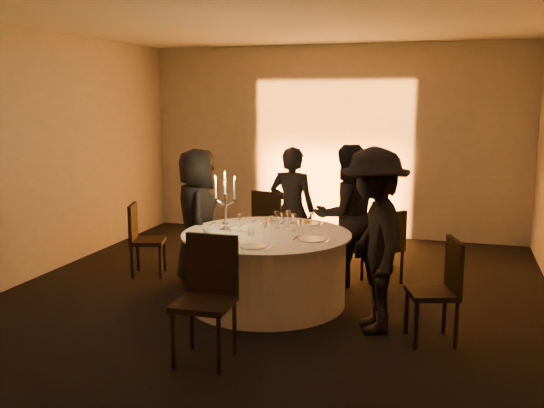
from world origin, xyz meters
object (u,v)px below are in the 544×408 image
(chair_left, at_px, (142,235))
(chair_back_left, at_px, (271,223))
(banquet_table, at_px, (267,268))
(guest_left, at_px, (198,217))
(chair_front, at_px, (208,290))
(guest_back_left, at_px, (292,210))
(chair_right, at_px, (441,285))
(guest_right, at_px, (373,240))
(candelabra, at_px, (225,210))
(guest_back_right, at_px, (346,215))
(chair_back_right, at_px, (386,243))
(coffee_cup, at_px, (206,232))

(chair_left, xyz_separation_m, chair_back_left, (1.39, 0.93, 0.06))
(banquet_table, height_order, guest_left, guest_left)
(chair_front, distance_m, guest_back_left, 2.69)
(banquet_table, height_order, chair_right, chair_right)
(guest_right, height_order, candelabra, guest_right)
(chair_back_left, bearing_deg, guest_right, 143.81)
(chair_left, relative_size, guest_back_right, 0.54)
(chair_back_right, height_order, guest_back_left, guest_back_left)
(chair_back_right, bearing_deg, chair_back_left, -59.48)
(chair_left, bearing_deg, chair_right, -124.83)
(chair_back_right, bearing_deg, guest_right, 46.68)
(chair_left, relative_size, guest_back_left, 0.57)
(guest_back_left, distance_m, coffee_cup, 1.57)
(chair_back_left, bearing_deg, guest_back_right, 167.50)
(chair_back_left, height_order, coffee_cup, chair_back_left)
(guest_back_left, xyz_separation_m, guest_right, (1.23, -1.64, 0.08))
(chair_back_left, distance_m, chair_right, 2.98)
(guest_left, bearing_deg, guest_back_right, -99.33)
(chair_back_left, relative_size, chair_back_right, 1.12)
(banquet_table, relative_size, guest_right, 1.03)
(candelabra, bearing_deg, guest_back_right, 39.57)
(chair_back_left, xyz_separation_m, chair_back_right, (1.55, -0.41, -0.06))
(chair_back_right, distance_m, guest_back_left, 1.24)
(chair_back_right, bearing_deg, chair_right, 67.98)
(chair_front, bearing_deg, guest_left, 114.01)
(banquet_table, bearing_deg, chair_left, 163.16)
(banquet_table, bearing_deg, guest_right, -19.61)
(banquet_table, xyz_separation_m, coffee_cup, (-0.58, -0.25, 0.42))
(banquet_table, height_order, chair_back_right, chair_back_right)
(chair_right, distance_m, guest_back_left, 2.57)
(guest_left, relative_size, guest_right, 0.92)
(banquet_table, distance_m, chair_back_right, 1.56)
(chair_left, xyz_separation_m, candelabra, (1.33, -0.56, 0.49))
(guest_back_right, bearing_deg, chair_front, 36.33)
(chair_left, bearing_deg, coffee_cup, -141.52)
(chair_right, relative_size, guest_back_right, 0.57)
(chair_left, distance_m, chair_back_left, 1.67)
(chair_front, relative_size, coffee_cup, 9.58)
(banquet_table, xyz_separation_m, chair_right, (1.81, -0.54, 0.15))
(guest_left, bearing_deg, chair_front, -178.82)
(banquet_table, relative_size, candelabra, 2.75)
(guest_back_left, bearing_deg, chair_right, 138.93)
(chair_back_right, bearing_deg, guest_back_left, -52.45)
(chair_left, height_order, guest_back_right, guest_back_right)
(chair_left, relative_size, chair_back_left, 0.90)
(guest_back_right, bearing_deg, chair_back_left, -62.74)
(chair_back_left, xyz_separation_m, candelabra, (-0.06, -1.48, 0.44))
(coffee_cup, relative_size, candelabra, 0.17)
(guest_left, xyz_separation_m, guest_right, (2.18, -0.88, 0.07))
(chair_back_right, height_order, coffee_cup, chair_back_right)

